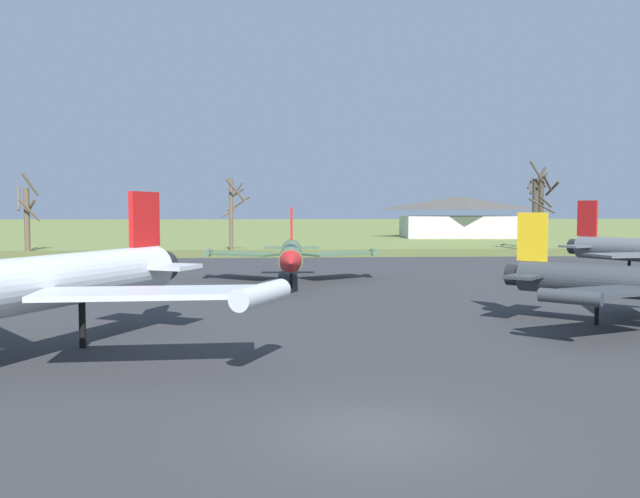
# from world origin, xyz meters

# --- Properties ---
(ground_plane) EXTENTS (600.00, 600.00, 0.00)m
(ground_plane) POSITION_xyz_m (0.00, 0.00, 0.00)
(ground_plane) COLOR olive
(asphalt_apron) EXTENTS (93.50, 61.39, 0.05)m
(asphalt_apron) POSITION_xyz_m (0.00, 18.42, 0.03)
(asphalt_apron) COLOR #333335
(asphalt_apron) RESTS_ON ground
(grass_verge_strip) EXTENTS (153.50, 12.00, 0.06)m
(grass_verge_strip) POSITION_xyz_m (0.00, 55.11, 0.03)
(grass_verge_strip) COLOR brown
(grass_verge_strip) RESTS_ON ground
(jet_fighter_rear_left) EXTENTS (11.51, 13.77, 4.76)m
(jet_fighter_rear_left) POSITION_xyz_m (-1.15, 27.13, 1.91)
(jet_fighter_rear_left) COLOR #4C6B47
(jet_fighter_rear_left) RESTS_ON ground
(bare_tree_center) EXTENTS (2.82, 2.64, 8.58)m
(bare_tree_center) POSITION_xyz_m (-29.58, 61.11, 4.04)
(bare_tree_center) COLOR brown
(bare_tree_center) RESTS_ON ground
(bare_tree_right_of_center) EXTENTS (3.15, 3.78, 8.09)m
(bare_tree_right_of_center) POSITION_xyz_m (-6.96, 59.33, 4.50)
(bare_tree_right_of_center) COLOR brown
(bare_tree_right_of_center) RESTS_ON ground
(bare_tree_far_right) EXTENTS (3.36, 3.20, 9.97)m
(bare_tree_far_right) POSITION_xyz_m (26.81, 58.29, 4.72)
(bare_tree_far_right) COLOR #42382D
(bare_tree_far_right) RESTS_ON ground
(bare_tree_backdrop_extra) EXTENTS (3.27, 2.95, 9.71)m
(bare_tree_backdrop_extra) POSITION_xyz_m (29.06, 62.36, 4.80)
(bare_tree_backdrop_extra) COLOR #42382D
(bare_tree_backdrop_extra) RESTS_ON ground
(visitor_building) EXTENTS (20.31, 14.24, 6.80)m
(visitor_building) POSITION_xyz_m (28.26, 94.36, 3.36)
(visitor_building) COLOR beige
(visitor_building) RESTS_ON ground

